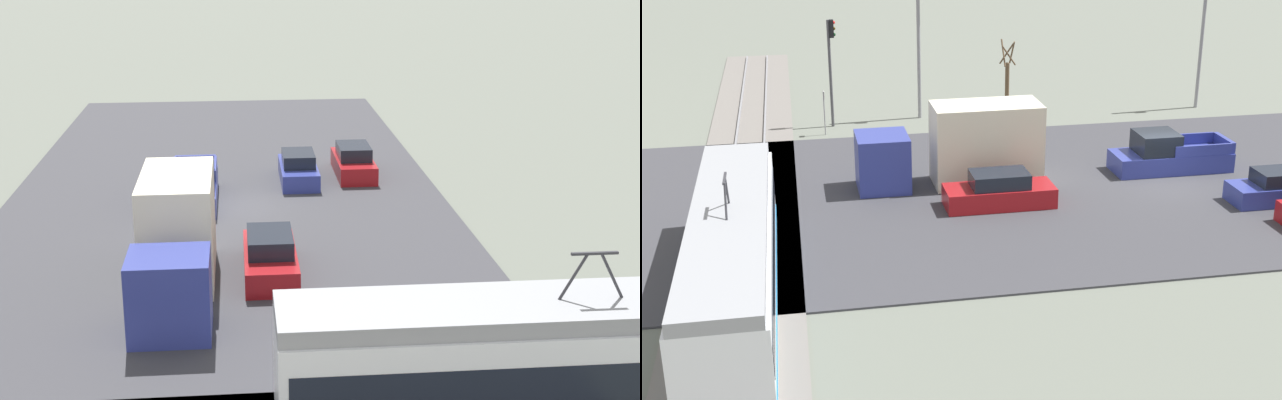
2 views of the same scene
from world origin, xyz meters
TOP-DOWN VIEW (x-y plane):
  - ground_plane at (0.00, 0.00)m, footprint 320.00×320.00m
  - road_surface at (0.00, 0.00)m, footprint 19.32×50.41m
  - rail_bed at (0.00, 18.64)m, footprint 64.47×4.40m
  - light_rail_tram at (-8.57, 18.64)m, footprint 14.56×2.65m
  - box_truck at (1.53, 9.13)m, footprint 2.40×8.20m
  - pickup_truck at (1.43, -0.73)m, footprint 2.03×5.54m
  - sedan_car_0 at (-3.37, -3.75)m, footprint 1.72×4.39m
  - sedan_car_1 at (-1.56, 8.12)m, footprint 1.79×4.62m
  - traffic_light_pole at (12.23, 14.16)m, footprint 0.28×0.47m
  - street_tree at (12.69, 4.27)m, footprint 1.03×0.85m
  - street_lamp_near_crossing at (12.16, -7.35)m, footprint 0.36×1.95m
  - street_lamp_mid_block at (13.06, 9.07)m, footprint 0.36×1.95m
  - no_parking_sign at (10.66, 14.73)m, footprint 0.32×0.08m

SIDE VIEW (x-z plane):
  - ground_plane at x=0.00m, z-range 0.00..0.00m
  - road_surface at x=0.00m, z-range 0.00..0.08m
  - rail_bed at x=0.00m, z-range -0.06..0.16m
  - sedan_car_0 at x=-3.37m, z-range -0.04..1.36m
  - sedan_car_1 at x=-1.56m, z-range -0.05..1.44m
  - pickup_truck at x=1.43m, z-range -0.15..1.73m
  - no_parking_sign at x=10.66m, z-range 0.25..2.62m
  - light_rail_tram at x=-8.57m, z-range -0.53..3.85m
  - box_truck at x=1.53m, z-range -0.06..3.55m
  - street_tree at x=12.69m, z-range -0.20..4.12m
  - traffic_light_pole at x=12.23m, z-range 0.82..6.67m
  - street_lamp_mid_block at x=13.06m, z-range 0.63..9.12m
  - street_lamp_near_crossing at x=12.16m, z-range 0.64..9.55m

